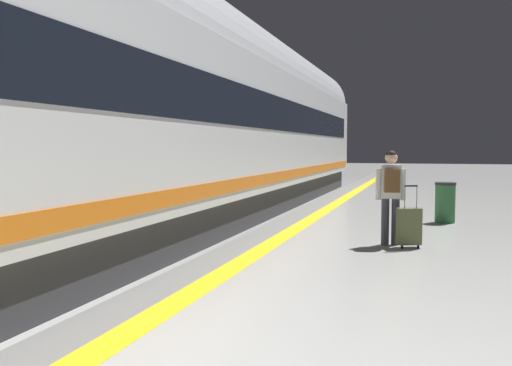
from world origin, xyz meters
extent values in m
cube|color=yellow|center=(-1.05, 10.00, 0.00)|extent=(0.36, 80.00, 0.01)
cube|color=slate|center=(-1.45, 10.00, 0.00)|extent=(0.75, 80.00, 0.01)
cube|color=#38383D|center=(-3.29, 8.40, 0.35)|extent=(2.67, 31.44, 0.70)
cube|color=silver|center=(-3.29, 8.40, 2.15)|extent=(2.90, 32.75, 2.90)
cylinder|color=silver|center=(-3.29, 8.40, 3.55)|extent=(2.84, 32.09, 2.84)
cube|color=black|center=(-3.29, 8.40, 2.50)|extent=(2.93, 30.78, 0.80)
cube|color=orange|center=(-3.29, 8.40, 1.00)|extent=(2.94, 32.09, 0.24)
cube|color=gray|center=(-4.75, 13.32, 1.90)|extent=(0.02, 0.90, 2.00)
cylinder|color=#383842|center=(0.87, 10.29, 0.41)|extent=(0.14, 0.14, 0.81)
cylinder|color=#383842|center=(1.04, 10.32, 0.41)|extent=(0.14, 0.14, 0.81)
cube|color=silver|center=(0.96, 10.31, 1.11)|extent=(0.36, 0.25, 0.58)
cylinder|color=silver|center=(0.75, 10.27, 1.06)|extent=(0.09, 0.09, 0.54)
cylinder|color=silver|center=(1.17, 10.36, 1.06)|extent=(0.09, 0.09, 0.54)
sphere|color=beige|center=(0.96, 10.31, 1.52)|extent=(0.21, 0.21, 0.21)
sphere|color=black|center=(0.96, 10.31, 1.55)|extent=(0.20, 0.20, 0.20)
cube|color=brown|center=(0.99, 10.16, 1.13)|extent=(0.27, 0.18, 0.39)
cube|color=#596038|center=(1.28, 10.11, 0.37)|extent=(0.44, 0.36, 0.62)
cube|color=#596038|center=(1.23, 10.22, 0.29)|extent=(0.29, 0.14, 0.34)
cylinder|color=black|center=(1.18, 9.99, 0.03)|extent=(0.04, 0.06, 0.06)
cylinder|color=black|center=(1.43, 10.11, 0.03)|extent=(0.04, 0.06, 0.06)
cylinder|color=gray|center=(1.21, 10.02, 0.87)|extent=(0.02, 0.02, 0.38)
cylinder|color=gray|center=(1.40, 10.10, 0.87)|extent=(0.02, 0.02, 0.38)
cube|color=black|center=(1.30, 10.06, 1.06)|extent=(0.21, 0.11, 0.02)
cylinder|color=#2D6638|center=(1.96, 13.57, 0.42)|extent=(0.44, 0.44, 0.85)
cylinder|color=#262628|center=(1.96, 13.57, 0.88)|extent=(0.46, 0.46, 0.06)
camera|label=1|loc=(1.54, 0.69, 1.70)|focal=38.00mm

